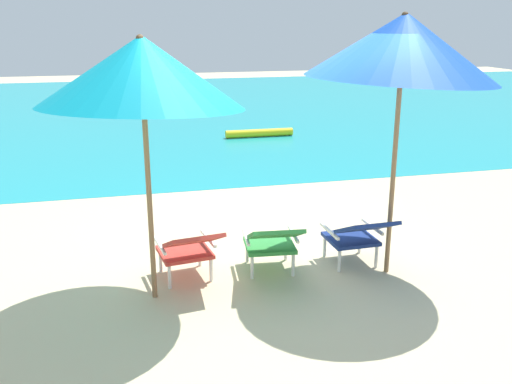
% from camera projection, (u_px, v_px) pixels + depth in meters
% --- Properties ---
extents(ground_plane, '(40.00, 40.00, 0.00)m').
position_uv_depth(ground_plane, '(206.00, 172.00, 10.08)').
color(ground_plane, beige).
extents(ocean_band, '(40.00, 18.00, 0.01)m').
position_uv_depth(ocean_band, '(167.00, 108.00, 17.40)').
color(ocean_band, teal).
rests_on(ocean_band, ground_plane).
extents(swim_buoy, '(1.60, 0.18, 0.18)m').
position_uv_depth(swim_buoy, '(259.00, 133.00, 13.09)').
color(swim_buoy, yellow).
rests_on(swim_buoy, ocean_band).
extents(lounge_chair_left, '(0.65, 0.94, 0.68)m').
position_uv_depth(lounge_chair_left, '(189.00, 247.00, 5.70)').
color(lounge_chair_left, red).
rests_on(lounge_chair_left, ground_plane).
extents(lounge_chair_center, '(0.62, 0.92, 0.68)m').
position_uv_depth(lounge_chair_center, '(272.00, 241.00, 5.87)').
color(lounge_chair_center, '#338E3D').
rests_on(lounge_chair_center, ground_plane).
extents(lounge_chair_right, '(0.56, 0.89, 0.68)m').
position_uv_depth(lounge_chair_right, '(358.00, 234.00, 6.05)').
color(lounge_chair_right, navy).
rests_on(lounge_chair_right, ground_plane).
extents(beach_umbrella_left, '(2.59, 2.59, 2.55)m').
position_uv_depth(beach_umbrella_left, '(142.00, 72.00, 4.89)').
color(beach_umbrella_left, olive).
rests_on(beach_umbrella_left, ground_plane).
extents(beach_umbrella_right, '(1.96, 1.93, 2.74)m').
position_uv_depth(beach_umbrella_right, '(403.00, 47.00, 5.39)').
color(beach_umbrella_right, olive).
rests_on(beach_umbrella_right, ground_plane).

